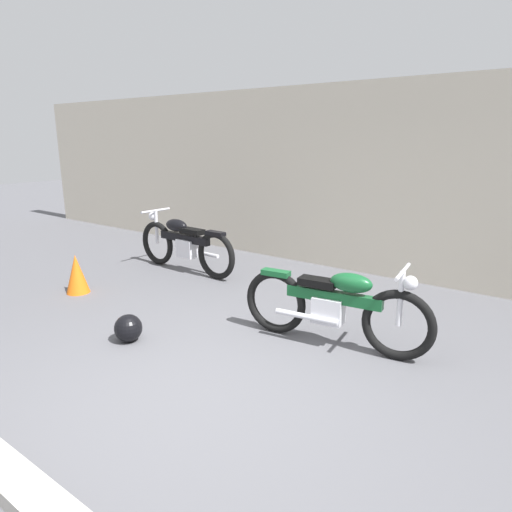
{
  "coord_description": "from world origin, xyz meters",
  "views": [
    {
      "loc": [
        2.4,
        -2.42,
        2.12
      ],
      "look_at": [
        -1.17,
        2.39,
        0.55
      ],
      "focal_mm": 31.61,
      "sensor_mm": 36.0,
      "label": 1
    }
  ],
  "objects_px": {
    "motorcycle_green": "(335,306)",
    "motorcycle_black": "(184,244)",
    "traffic_cone": "(77,274)",
    "helmet": "(128,328)"
  },
  "relations": [
    {
      "from": "helmet",
      "to": "traffic_cone",
      "type": "relative_size",
      "value": 0.54
    },
    {
      "from": "motorcycle_green",
      "to": "motorcycle_black",
      "type": "distance_m",
      "value": 3.4
    },
    {
      "from": "helmet",
      "to": "traffic_cone",
      "type": "distance_m",
      "value": 1.96
    },
    {
      "from": "motorcycle_green",
      "to": "motorcycle_black",
      "type": "bearing_deg",
      "value": 154.76
    },
    {
      "from": "helmet",
      "to": "motorcycle_green",
      "type": "xyz_separation_m",
      "value": [
        1.81,
        1.22,
        0.29
      ]
    },
    {
      "from": "traffic_cone",
      "to": "motorcycle_green",
      "type": "height_order",
      "value": "motorcycle_green"
    },
    {
      "from": "motorcycle_black",
      "to": "motorcycle_green",
      "type": "bearing_deg",
      "value": 164.11
    },
    {
      "from": "traffic_cone",
      "to": "motorcycle_black",
      "type": "distance_m",
      "value": 1.74
    },
    {
      "from": "traffic_cone",
      "to": "motorcycle_green",
      "type": "distance_m",
      "value": 3.73
    },
    {
      "from": "motorcycle_green",
      "to": "motorcycle_black",
      "type": "xyz_separation_m",
      "value": [
        -3.23,
        1.04,
        0.02
      ]
    }
  ]
}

